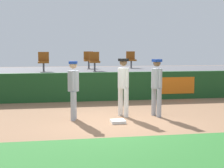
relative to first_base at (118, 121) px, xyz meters
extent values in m
plane|color=#936B4C|center=(-0.09, -0.03, -0.04)|extent=(60.00, 60.00, 0.00)
cube|color=#2D722D|center=(-0.09, -2.93, -0.04)|extent=(18.00, 2.80, 0.01)
cube|color=white|center=(0.00, 0.00, 0.00)|extent=(0.40, 0.40, 0.08)
cylinder|color=white|center=(0.27, 1.03, 0.40)|extent=(0.15, 0.15, 0.88)
cylinder|color=white|center=(0.39, 0.73, 0.40)|extent=(0.15, 0.15, 0.88)
cylinder|color=white|center=(0.33, 0.88, 1.15)|extent=(0.44, 0.44, 0.62)
sphere|color=brown|center=(0.33, 0.88, 1.63)|extent=(0.23, 0.23, 0.23)
cube|color=black|center=(0.33, 0.88, 1.71)|extent=(0.31, 0.31, 0.08)
cylinder|color=white|center=(0.26, 1.07, 1.17)|extent=(0.09, 0.09, 0.58)
cylinder|color=white|center=(0.41, 0.69, 1.17)|extent=(0.09, 0.09, 0.58)
ellipsoid|color=brown|center=(0.35, 1.11, 0.92)|extent=(0.19, 0.23, 0.28)
cylinder|color=#9EA3AD|center=(1.31, 0.87, 0.39)|extent=(0.15, 0.15, 0.87)
cylinder|color=#9EA3AD|center=(1.38, 0.56, 0.39)|extent=(0.15, 0.15, 0.87)
cylinder|color=#9EA3AD|center=(1.35, 0.72, 1.14)|extent=(0.41, 0.41, 0.61)
sphere|color=brown|center=(1.35, 0.72, 1.61)|extent=(0.23, 0.23, 0.23)
cube|color=#193899|center=(1.35, 0.72, 1.69)|extent=(0.29, 0.29, 0.08)
cylinder|color=#9EA3AD|center=(1.30, 0.91, 1.16)|extent=(0.09, 0.09, 0.57)
cylinder|color=#9EA3AD|center=(1.39, 0.52, 1.16)|extent=(0.09, 0.09, 0.57)
cylinder|color=#9EA3AD|center=(-1.18, 0.79, 0.38)|extent=(0.14, 0.14, 0.85)
cylinder|color=#9EA3AD|center=(-1.24, 0.48, 0.38)|extent=(0.14, 0.14, 0.85)
cylinder|color=#9EA3AD|center=(-1.21, 0.63, 1.11)|extent=(0.38, 0.38, 0.60)
sphere|color=tan|center=(-1.21, 0.63, 1.58)|extent=(0.22, 0.22, 0.22)
cube|color=#193899|center=(-1.21, 0.63, 1.65)|extent=(0.27, 0.27, 0.08)
cylinder|color=#9EA3AD|center=(-1.18, 0.83, 1.13)|extent=(0.09, 0.09, 0.56)
cylinder|color=#9EA3AD|center=(-1.24, 0.44, 1.13)|extent=(0.09, 0.09, 0.56)
cube|color=#19471E|center=(-0.09, 4.07, 0.53)|extent=(18.00, 0.24, 1.15)
cube|color=orange|center=(3.24, 3.95, 0.53)|extent=(1.50, 0.02, 0.69)
cube|color=#59595E|center=(-0.09, 6.64, 0.51)|extent=(18.00, 4.80, 1.11)
cylinder|color=#4C4C51|center=(-0.09, 7.24, 1.27)|extent=(0.08, 0.08, 0.40)
cube|color=#8C4714|center=(-0.09, 7.24, 1.47)|extent=(0.47, 0.44, 0.08)
cube|color=#8C4714|center=(-0.09, 7.43, 1.71)|extent=(0.47, 0.06, 0.40)
cylinder|color=#4C4C51|center=(-0.01, 5.44, 1.27)|extent=(0.08, 0.08, 0.40)
cube|color=#8C4714|center=(-0.01, 5.44, 1.47)|extent=(0.44, 0.44, 0.08)
cube|color=#8C4714|center=(-0.01, 5.63, 1.71)|extent=(0.44, 0.06, 0.40)
cylinder|color=#4C4C51|center=(2.05, 7.24, 1.27)|extent=(0.08, 0.08, 0.40)
cube|color=#8C4714|center=(2.05, 7.24, 1.47)|extent=(0.44, 0.44, 0.08)
cube|color=#8C4714|center=(2.05, 7.43, 1.71)|extent=(0.44, 0.06, 0.40)
cylinder|color=#4C4C51|center=(-2.21, 5.44, 1.27)|extent=(0.08, 0.08, 0.40)
cube|color=#8C4714|center=(-2.21, 5.44, 1.47)|extent=(0.46, 0.44, 0.08)
cube|color=#8C4714|center=(-2.21, 5.63, 1.71)|extent=(0.46, 0.06, 0.40)
camera|label=1|loc=(-1.73, -9.10, 2.05)|focal=53.45mm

